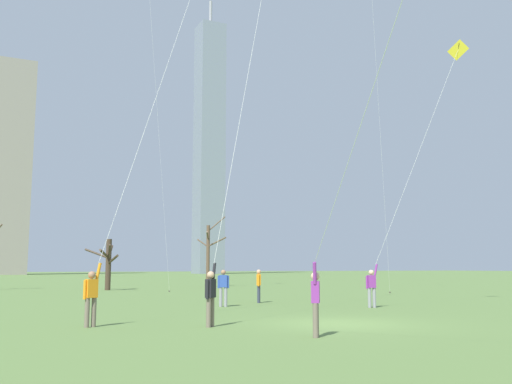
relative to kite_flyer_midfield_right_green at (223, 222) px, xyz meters
name	(u,v)px	position (x,y,z in m)	size (l,w,h in m)	color
ground_plane	(340,324)	(3.41, -1.26, -3.14)	(400.00, 400.00, 0.00)	#5B7A3D
kite_flyer_midfield_right_green	(223,222)	(0.00, 0.00, 0.00)	(5.44, 4.27, 19.38)	#726656
kite_flyer_midfield_center_yellow	(382,257)	(9.06, 3.75, -0.95)	(4.69, 2.07, 12.18)	gray
kite_flyer_foreground_left_pink	(346,205)	(0.31, -6.22, -0.06)	(3.35, 10.81, 10.99)	#726656
kite_flyer_midfield_left_blue	(124,198)	(-2.74, 1.69, 0.80)	(6.15, 4.01, 16.91)	#726656
bystander_strolling_midfield	(259,284)	(5.63, 9.07, -2.24)	(0.34, 0.46, 1.62)	#33384C
bystander_watching_nearby	(223,286)	(3.00, 7.24, -2.24)	(0.46, 0.33, 1.62)	gray
bare_tree_center	(108,262)	(1.95, 27.78, -1.01)	(2.19, 3.21, 3.86)	#423326
bare_tree_leftmost	(209,253)	(11.53, 31.48, -0.13)	(2.27, 2.71, 6.33)	brown
skyline_tall_tower	(209,146)	(46.56, 123.76, 30.70)	(6.79, 6.80, 74.80)	gray
skyline_slender_spire	(8,167)	(-2.35, 126.88, 21.80)	(10.01, 9.47, 49.88)	gray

